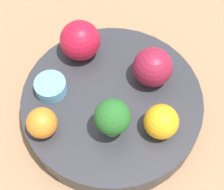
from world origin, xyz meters
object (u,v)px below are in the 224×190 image
at_px(orange_back, 161,122).
at_px(small_cup, 51,87).
at_px(apple_green, 80,41).
at_px(apple_red, 153,67).
at_px(broccoli, 113,118).
at_px(bowl, 112,105).
at_px(orange_front, 42,123).

bearing_deg(orange_back, small_cup, 19.81).
xyz_separation_m(apple_green, small_cup, (-0.02, 0.08, -0.02)).
bearing_deg(apple_red, apple_green, 18.24).
xyz_separation_m(broccoli, apple_green, (0.13, -0.07, -0.01)).
bearing_deg(small_cup, apple_green, -79.10).
bearing_deg(orange_back, bowl, 5.12).
height_order(apple_red, small_cup, apple_red).
bearing_deg(orange_front, apple_red, -108.69).
relative_size(broccoli, apple_red, 1.13).
distance_m(bowl, apple_green, 0.11).
relative_size(orange_front, small_cup, 0.93).
bearing_deg(apple_green, small_cup, 100.90).
xyz_separation_m(apple_green, orange_back, (-0.17, 0.02, -0.01)).
bearing_deg(small_cup, bowl, -146.83).
height_order(bowl, apple_green, apple_green).
distance_m(broccoli, apple_red, 0.10).
bearing_deg(orange_front, orange_back, -137.73).
xyz_separation_m(apple_red, apple_green, (0.11, 0.04, 0.00)).
bearing_deg(bowl, apple_green, -17.83).
bearing_deg(orange_front, bowl, -109.93).
bearing_deg(orange_front, small_cup, -52.24).
bearing_deg(bowl, broccoli, 132.83).
distance_m(apple_green, small_cup, 0.08).
distance_m(apple_red, orange_front, 0.18).
bearing_deg(broccoli, bowl, -47.17).
bearing_deg(apple_green, orange_back, 172.79).
xyz_separation_m(bowl, apple_red, (-0.02, -0.07, 0.05)).
bearing_deg(bowl, apple_red, -106.76).
xyz_separation_m(apple_red, small_cup, (0.10, 0.11, -0.02)).
relative_size(bowl, apple_red, 4.58).
bearing_deg(orange_front, apple_green, -67.18).
bearing_deg(orange_front, broccoli, -138.69).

